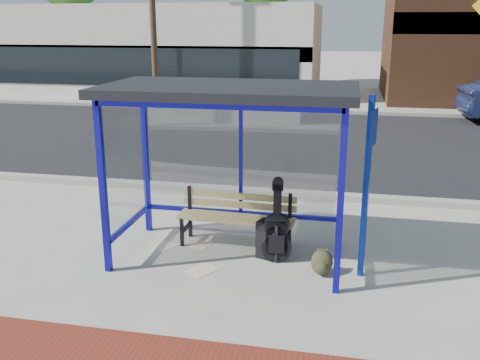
% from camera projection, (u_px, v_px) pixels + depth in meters
% --- Properties ---
extents(ground, '(120.00, 120.00, 0.00)m').
position_uv_depth(ground, '(230.00, 257.00, 7.58)').
color(ground, '#B2ADA0').
rests_on(ground, ground).
extents(curb_near, '(60.00, 0.25, 0.12)m').
position_uv_depth(curb_near, '(263.00, 192.00, 10.29)').
color(curb_near, gray).
rests_on(curb_near, ground).
extents(street_asphalt, '(60.00, 10.00, 0.00)m').
position_uv_depth(street_asphalt, '(292.00, 141.00, 15.10)').
color(street_asphalt, black).
rests_on(street_asphalt, ground).
extents(curb_far, '(60.00, 0.25, 0.12)m').
position_uv_depth(curb_far, '(307.00, 111.00, 19.88)').
color(curb_far, gray).
rests_on(curb_far, ground).
extents(far_sidewalk, '(60.00, 4.00, 0.01)m').
position_uv_depth(far_sidewalk, '(311.00, 105.00, 21.68)').
color(far_sidewalk, '#B2ADA0').
rests_on(far_sidewalk, ground).
extents(bus_shelter, '(3.30, 1.80, 2.42)m').
position_uv_depth(bus_shelter, '(231.00, 111.00, 7.07)').
color(bus_shelter, '#0F0D98').
rests_on(bus_shelter, ground).
extents(storefront_white, '(18.00, 6.04, 4.00)m').
position_uv_depth(storefront_white, '(129.00, 49.00, 25.66)').
color(storefront_white, silver).
rests_on(storefront_white, ground).
extents(bench, '(1.76, 0.50, 0.82)m').
position_uv_depth(bench, '(237.00, 215.00, 7.89)').
color(bench, black).
rests_on(bench, ground).
extents(guitar_bag, '(0.43, 0.16, 1.14)m').
position_uv_depth(guitar_bag, '(277.00, 233.00, 7.34)').
color(guitar_bag, black).
rests_on(guitar_bag, ground).
extents(suitcase, '(0.39, 0.31, 0.59)m').
position_uv_depth(suitcase, '(270.00, 240.00, 7.47)').
color(suitcase, black).
rests_on(suitcase, ground).
extents(backpack, '(0.29, 0.27, 0.34)m').
position_uv_depth(backpack, '(322.00, 263.00, 7.01)').
color(backpack, '#32321C').
rests_on(backpack, ground).
extents(sign_post, '(0.13, 0.29, 2.37)m').
position_uv_depth(sign_post, '(367.00, 178.00, 6.66)').
color(sign_post, navy).
rests_on(sign_post, ground).
extents(newspaper_a, '(0.39, 0.42, 0.01)m').
position_uv_depth(newspaper_a, '(165.00, 246.00, 7.93)').
color(newspaper_a, white).
rests_on(newspaper_a, ground).
extents(newspaper_b, '(0.47, 0.49, 0.01)m').
position_uv_depth(newspaper_b, '(202.00, 270.00, 7.17)').
color(newspaper_b, white).
rests_on(newspaper_b, ground).
extents(newspaper_c, '(0.34, 0.39, 0.01)m').
position_uv_depth(newspaper_c, '(201.00, 245.00, 8.00)').
color(newspaper_c, white).
rests_on(newspaper_c, ground).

